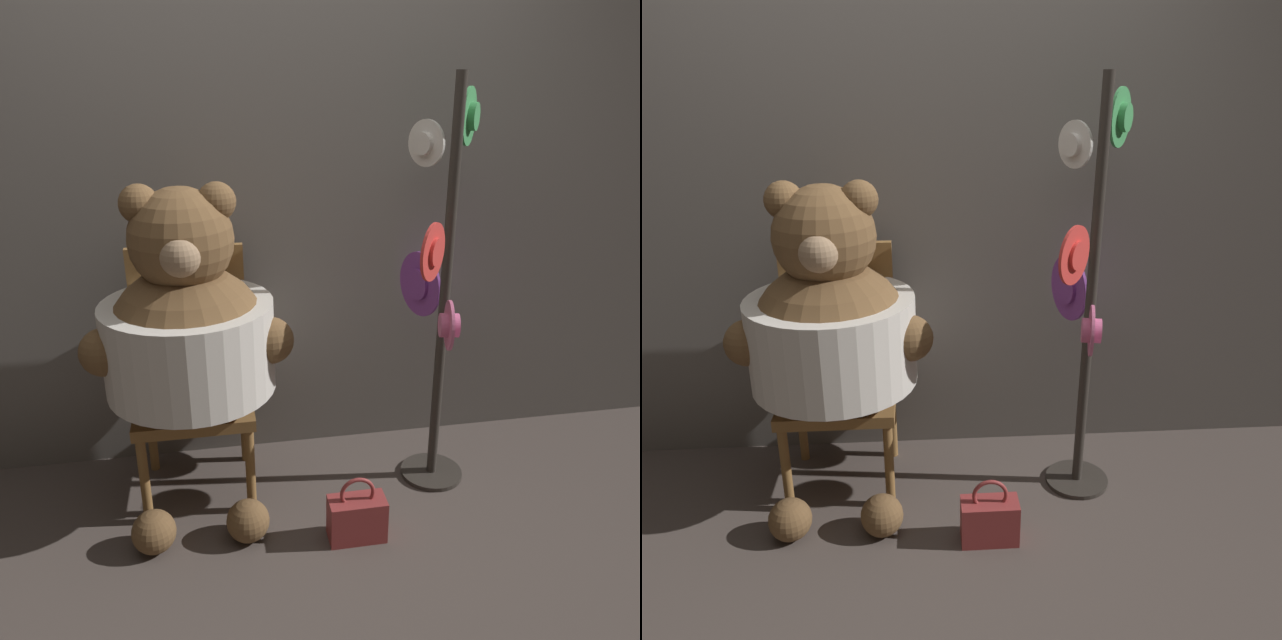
{
  "view_description": "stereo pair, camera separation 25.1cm",
  "coord_description": "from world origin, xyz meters",
  "views": [
    {
      "loc": [
        -0.17,
        -2.14,
        1.73
      ],
      "look_at": [
        0.24,
        0.16,
        0.8
      ],
      "focal_mm": 35.0,
      "sensor_mm": 36.0,
      "label": 1
    },
    {
      "loc": [
        0.08,
        -2.18,
        1.73
      ],
      "look_at": [
        0.24,
        0.16,
        0.8
      ],
      "focal_mm": 35.0,
      "sensor_mm": 36.0,
      "label": 2
    }
  ],
  "objects": [
    {
      "name": "wall_back",
      "position": [
        0.0,
        0.59,
        1.12
      ],
      "size": [
        8.0,
        0.1,
        2.23
      ],
      "color": "#66605B",
      "rests_on": "ground_plane"
    },
    {
      "name": "teddy_bear",
      "position": [
        -0.28,
        0.16,
        0.77
      ],
      "size": [
        0.81,
        0.72,
        1.37
      ],
      "color": "brown",
      "rests_on": "ground_plane"
    },
    {
      "name": "ground_plane",
      "position": [
        0.0,
        0.0,
        0.0
      ],
      "size": [
        14.0,
        14.0,
        0.0
      ],
      "primitive_type": "plane",
      "color": "#4C423D"
    },
    {
      "name": "handbag_on_ground",
      "position": [
        0.33,
        -0.2,
        0.1
      ],
      "size": [
        0.23,
        0.11,
        0.28
      ],
      "color": "maroon",
      "rests_on": "ground_plane"
    },
    {
      "name": "hat_display_rack",
      "position": [
        0.75,
        0.18,
        0.9
      ],
      "size": [
        0.36,
        0.55,
        1.74
      ],
      "color": "#332D28",
      "rests_on": "ground_plane"
    },
    {
      "name": "chair",
      "position": [
        -0.28,
        0.32,
        0.55
      ],
      "size": [
        0.49,
        0.44,
        1.06
      ],
      "color": "olive",
      "rests_on": "ground_plane"
    }
  ]
}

